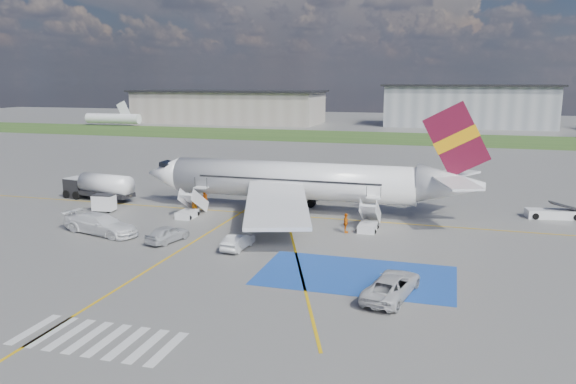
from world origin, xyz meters
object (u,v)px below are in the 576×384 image
object	(u,v)px
airliner	(306,181)
fuel_tanker	(99,189)
van_white_b	(100,221)
car_silver_b	(238,241)
belt_loader	(554,214)
car_silver_a	(167,234)
van_white_a	(392,282)
gpu_cart	(104,204)

from	to	relation	value
airliner	fuel_tanker	world-z (taller)	airliner
fuel_tanker	van_white_b	size ratio (longest dim) A/B	1.54
car_silver_b	van_white_b	size ratio (longest dim) A/B	0.66
belt_loader	car_silver_a	size ratio (longest dim) A/B	1.35
car_silver_a	van_white_a	xyz separation A→B (m)	(20.07, -7.00, 0.24)
car_silver_b	van_white_a	xyz separation A→B (m)	(13.42, -6.79, 0.30)
gpu_cart	van_white_b	bearing A→B (deg)	-62.51
gpu_cart	car_silver_b	world-z (taller)	gpu_cart
airliner	van_white_b	xyz separation A→B (m)	(-15.91, -13.41, -2.19)
van_white_b	gpu_cart	bearing A→B (deg)	46.59
belt_loader	gpu_cart	bearing A→B (deg)	-176.57
belt_loader	van_white_a	distance (m)	29.20
fuel_tanker	belt_loader	size ratio (longest dim) A/B	1.62
gpu_cart	van_white_a	world-z (taller)	van_white_a
airliner	van_white_a	xyz separation A→B (m)	(11.38, -21.17, -2.42)
gpu_cart	van_white_b	xyz separation A→B (m)	(4.82, -7.63, 0.36)
car_silver_a	van_white_b	bearing A→B (deg)	8.42
airliner	van_white_b	bearing A→B (deg)	-139.87
gpu_cart	car_silver_a	bearing A→B (deg)	-39.62
airliner	car_silver_b	world-z (taller)	airliner
gpu_cart	belt_loader	bearing A→B (deg)	8.11
car_silver_b	van_white_a	size ratio (longest dim) A/B	0.78
airliner	belt_loader	xyz separation A→B (m)	(24.96, 4.68, -2.97)
belt_loader	van_white_a	world-z (taller)	van_white_a
car_silver_b	van_white_b	world-z (taller)	van_white_b
fuel_tanker	belt_loader	xyz separation A→B (m)	(49.78, 5.41, -0.89)
car_silver_b	belt_loader	bearing A→B (deg)	-141.04
belt_loader	van_white_b	distance (m)	44.70
belt_loader	car_silver_a	bearing A→B (deg)	-160.21
airliner	fuel_tanker	size ratio (longest dim) A/B	3.90
airliner	belt_loader	bearing A→B (deg)	10.62
belt_loader	van_white_b	size ratio (longest dim) A/B	0.95
belt_loader	car_silver_a	world-z (taller)	belt_loader
airliner	fuel_tanker	bearing A→B (deg)	-178.30
airliner	gpu_cart	bearing A→B (deg)	-164.42
gpu_cart	car_silver_b	size ratio (longest dim) A/B	0.58
airliner	gpu_cart	world-z (taller)	airliner
car_silver_a	belt_loader	bearing A→B (deg)	-136.40
van_white_b	car_silver_b	bearing A→B (deg)	-79.66
car_silver_a	van_white_b	size ratio (longest dim) A/B	0.70
car_silver_a	van_white_a	world-z (taller)	van_white_a
gpu_cart	van_white_b	size ratio (longest dim) A/B	0.39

